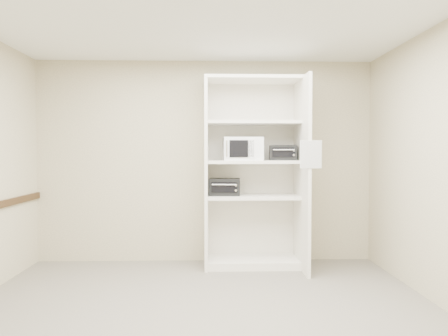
{
  "coord_description": "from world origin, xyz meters",
  "views": [
    {
      "loc": [
        0.07,
        -3.9,
        1.47
      ],
      "look_at": [
        0.23,
        1.26,
        1.29
      ],
      "focal_mm": 35.0,
      "sensor_mm": 36.0,
      "label": 1
    }
  ],
  "objects_px": {
    "shelving_unit": "(256,179)",
    "microwave": "(243,149)",
    "toaster_oven_upper": "(283,153)",
    "toaster_oven_lower": "(225,187)"
  },
  "relations": [
    {
      "from": "microwave",
      "to": "toaster_oven_lower",
      "type": "relative_size",
      "value": 1.25
    },
    {
      "from": "shelving_unit",
      "to": "toaster_oven_lower",
      "type": "height_order",
      "value": "shelving_unit"
    },
    {
      "from": "shelving_unit",
      "to": "toaster_oven_upper",
      "type": "distance_m",
      "value": 0.48
    },
    {
      "from": "microwave",
      "to": "toaster_oven_upper",
      "type": "distance_m",
      "value": 0.52
    },
    {
      "from": "toaster_oven_upper",
      "to": "microwave",
      "type": "bearing_deg",
      "value": -168.88
    },
    {
      "from": "shelving_unit",
      "to": "microwave",
      "type": "height_order",
      "value": "shelving_unit"
    },
    {
      "from": "microwave",
      "to": "toaster_oven_upper",
      "type": "relative_size",
      "value": 1.44
    },
    {
      "from": "microwave",
      "to": "toaster_oven_lower",
      "type": "bearing_deg",
      "value": 169.73
    },
    {
      "from": "toaster_oven_upper",
      "to": "toaster_oven_lower",
      "type": "xyz_separation_m",
      "value": [
        -0.75,
        -0.01,
        -0.44
      ]
    },
    {
      "from": "microwave",
      "to": "toaster_oven_upper",
      "type": "bearing_deg",
      "value": 5.11
    }
  ]
}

